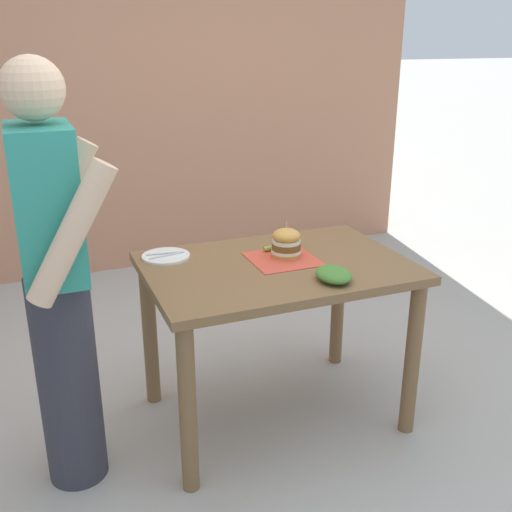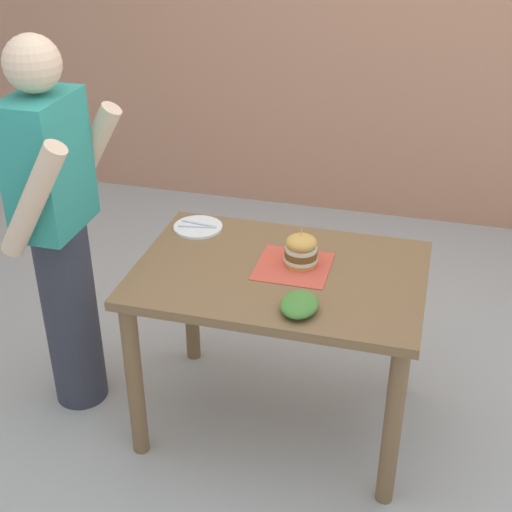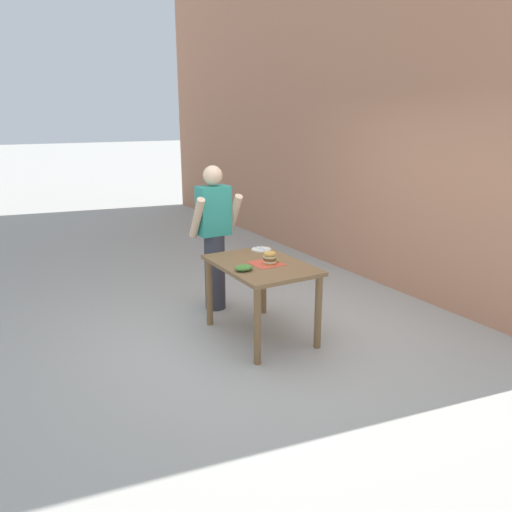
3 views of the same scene
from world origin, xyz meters
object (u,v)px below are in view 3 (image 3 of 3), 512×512
object	(u,v)px
pickle_spear	(277,260)
side_plate_with_forks	(261,249)
sandwich	(270,257)
patio_table	(261,275)
parked_car_mid_block	(394,166)
diner_across_table	(214,236)
side_salad	(244,268)

from	to	relation	value
pickle_spear	side_plate_with_forks	xyz separation A→B (m)	(0.10, 0.48, -0.01)
sandwich	side_plate_with_forks	size ratio (longest dim) A/B	0.77
patio_table	pickle_spear	world-z (taller)	pickle_spear
sandwich	parked_car_mid_block	size ratio (longest dim) A/B	0.04
patio_table	side_plate_with_forks	bearing A→B (deg)	59.24
patio_table	diner_across_table	distance (m)	0.97
side_plate_with_forks	side_salad	distance (m)	0.79
patio_table	diner_across_table	size ratio (longest dim) A/B	0.69
sandwich	side_salad	distance (m)	0.34
side_salad	side_plate_with_forks	bearing A→B (deg)	47.31
diner_across_table	patio_table	bearing A→B (deg)	-85.32
pickle_spear	side_salad	size ratio (longest dim) A/B	0.44
pickle_spear	diner_across_table	size ratio (longest dim) A/B	0.05
sandwich	side_salad	size ratio (longest dim) A/B	0.94
sandwich	diner_across_table	world-z (taller)	diner_across_table
sandwich	side_salad	xyz separation A→B (m)	(-0.33, -0.06, -0.04)
parked_car_mid_block	side_plate_with_forks	bearing A→B (deg)	-142.13
pickle_spear	sandwich	bearing A→B (deg)	-162.71
pickle_spear	side_salad	distance (m)	0.44
pickle_spear	side_salad	bearing A→B (deg)	-167.52
diner_across_table	parked_car_mid_block	size ratio (longest dim) A/B	0.39
patio_table	sandwich	size ratio (longest dim) A/B	6.87
side_salad	diner_across_table	distance (m)	1.09
patio_table	side_salad	size ratio (longest dim) A/B	6.48
patio_table	sandwich	xyz separation A→B (m)	(0.06, -0.07, 0.20)
diner_across_table	parked_car_mid_block	distance (m)	10.98
pickle_spear	side_salad	xyz separation A→B (m)	(-0.43, -0.10, 0.01)
patio_table	side_plate_with_forks	size ratio (longest dim) A/B	5.31
side_salad	sandwich	bearing A→B (deg)	10.99
side_salad	pickle_spear	bearing A→B (deg)	12.48
parked_car_mid_block	pickle_spear	bearing A→B (deg)	-140.53
sandwich	pickle_spear	size ratio (longest dim) A/B	2.13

